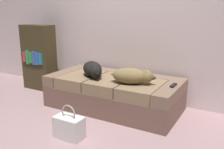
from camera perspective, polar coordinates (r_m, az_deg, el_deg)
ground_plane at (r=2.73m, az=-11.10°, el=-14.96°), size 10.00×10.00×0.00m
back_wall at (r=3.76m, az=4.82°, el=15.60°), size 6.40×0.10×2.80m
couch at (r=3.45m, az=0.42°, el=-4.21°), size 1.81×0.89×0.44m
dog_dark at (r=3.41m, az=-4.42°, el=1.24°), size 0.50×0.49×0.20m
dog_tan at (r=3.07m, az=4.78°, el=-0.30°), size 0.58×0.35×0.20m
tv_remote at (r=3.07m, az=14.02°, el=-2.46°), size 0.05×0.15×0.02m
handbag at (r=2.74m, az=-9.98°, el=-11.82°), size 0.32×0.18×0.38m
bookshelf at (r=4.42m, az=-16.51°, el=3.84°), size 0.56×0.30×1.10m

